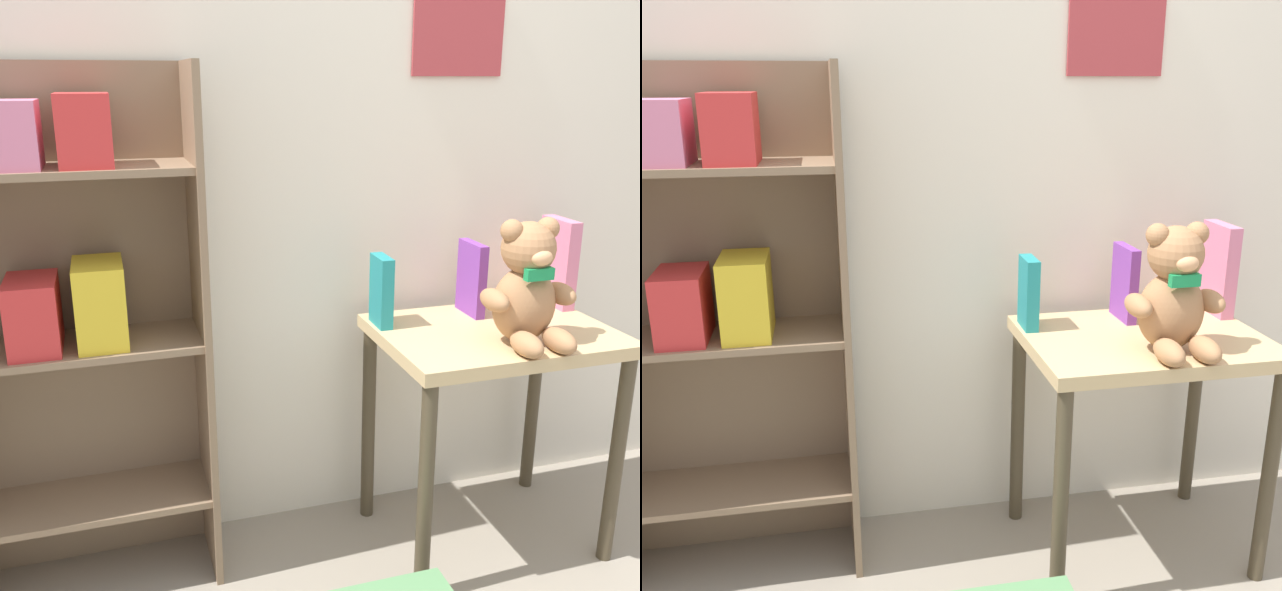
{
  "view_description": "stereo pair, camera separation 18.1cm",
  "coord_description": "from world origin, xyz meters",
  "views": [
    {
      "loc": [
        -0.73,
        -0.6,
        1.31
      ],
      "look_at": [
        -0.22,
        1.05,
        0.78
      ],
      "focal_mm": 40.0,
      "sensor_mm": 36.0,
      "label": 1
    },
    {
      "loc": [
        -0.55,
        -0.65,
        1.31
      ],
      "look_at": [
        -0.22,
        1.05,
        0.78
      ],
      "focal_mm": 40.0,
      "sensor_mm": 36.0,
      "label": 2
    }
  ],
  "objects": [
    {
      "name": "book_standing_teal",
      "position": [
        -0.02,
        1.13,
        0.75
      ],
      "size": [
        0.04,
        0.1,
        0.2
      ],
      "primitive_type": "cube",
      "rotation": [
        0.0,
        0.0,
        -0.03
      ],
      "color": "teal",
      "rests_on": "display_table"
    },
    {
      "name": "teddy_bear",
      "position": [
        0.28,
        0.89,
        0.8
      ],
      "size": [
        0.25,
        0.23,
        0.32
      ],
      "color": "#A8754C",
      "rests_on": "display_table"
    },
    {
      "name": "bookshelf_side",
      "position": [
        -0.83,
        1.17,
        0.76
      ],
      "size": [
        0.66,
        0.26,
        1.35
      ],
      "color": "#7F664C",
      "rests_on": "ground_plane"
    },
    {
      "name": "book_standing_pink",
      "position": [
        0.55,
        1.15,
        0.78
      ],
      "size": [
        0.04,
        0.15,
        0.26
      ],
      "primitive_type": "cube",
      "rotation": [
        0.0,
        0.0,
        -0.01
      ],
      "color": "#D17093",
      "rests_on": "display_table"
    },
    {
      "name": "book_standing_purple",
      "position": [
        0.27,
        1.15,
        0.76
      ],
      "size": [
        0.03,
        0.13,
        0.21
      ],
      "primitive_type": "cube",
      "rotation": [
        0.0,
        0.0,
        -0.0
      ],
      "color": "purple",
      "rests_on": "display_table"
    },
    {
      "name": "wall_back",
      "position": [
        0.0,
        1.32,
        1.25
      ],
      "size": [
        4.8,
        0.07,
        2.5
      ],
      "color": "silver",
      "rests_on": "ground_plane"
    },
    {
      "name": "display_table",
      "position": [
        0.27,
        1.0,
        0.54
      ],
      "size": [
        0.63,
        0.46,
        0.65
      ],
      "color": "tan",
      "rests_on": "ground_plane"
    }
  ]
}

